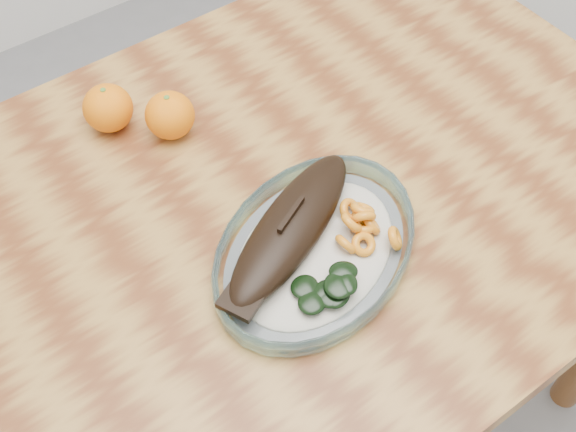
{
  "coord_description": "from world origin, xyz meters",
  "views": [
    {
      "loc": [
        -0.34,
        -0.51,
        1.52
      ],
      "look_at": [
        -0.01,
        -0.05,
        0.77
      ],
      "focal_mm": 45.0,
      "sensor_mm": 36.0,
      "label": 1
    }
  ],
  "objects_px": {
    "dining_table": "(273,242)",
    "plated_meal": "(314,246)",
    "orange_right": "(170,115)",
    "orange_left": "(108,108)"
  },
  "relations": [
    {
      "from": "dining_table",
      "to": "orange_left",
      "type": "relative_size",
      "value": 16.51
    },
    {
      "from": "orange_left",
      "to": "orange_right",
      "type": "xyz_separation_m",
      "value": [
        0.07,
        -0.07,
        -0.0
      ]
    },
    {
      "from": "dining_table",
      "to": "plated_meal",
      "type": "relative_size",
      "value": 1.65
    },
    {
      "from": "orange_right",
      "to": "dining_table",
      "type": "bearing_deg",
      "value": -76.6
    },
    {
      "from": "orange_left",
      "to": "orange_right",
      "type": "distance_m",
      "value": 0.09
    },
    {
      "from": "dining_table",
      "to": "plated_meal",
      "type": "xyz_separation_m",
      "value": [
        -0.01,
        -0.1,
        0.12
      ]
    },
    {
      "from": "dining_table",
      "to": "orange_right",
      "type": "relative_size",
      "value": 16.69
    },
    {
      "from": "dining_table",
      "to": "plated_meal",
      "type": "bearing_deg",
      "value": -94.35
    },
    {
      "from": "plated_meal",
      "to": "orange_right",
      "type": "bearing_deg",
      "value": 76.44
    },
    {
      "from": "dining_table",
      "to": "orange_right",
      "type": "xyz_separation_m",
      "value": [
        -0.05,
        0.19,
        0.13
      ]
    }
  ]
}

